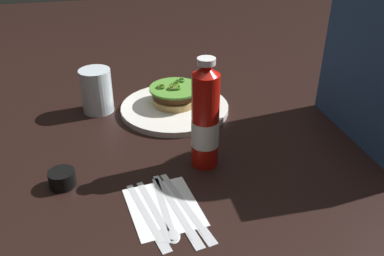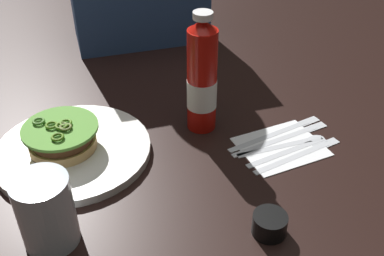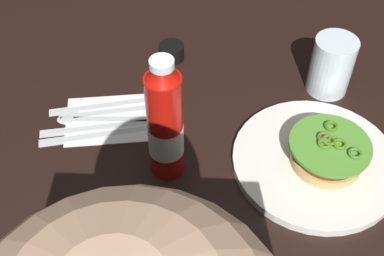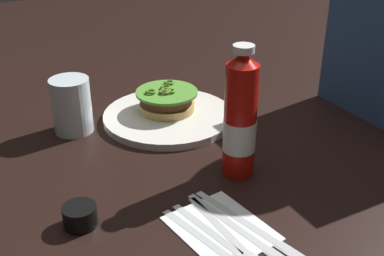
# 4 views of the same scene
# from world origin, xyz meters

# --- Properties ---
(ground_plane) EXTENTS (3.00, 3.00, 0.00)m
(ground_plane) POSITION_xyz_m (0.00, 0.00, 0.00)
(ground_plane) COLOR black
(dinner_plate) EXTENTS (0.29, 0.29, 0.02)m
(dinner_plate) POSITION_xyz_m (-0.13, 0.08, 0.01)
(dinner_plate) COLOR silver
(dinner_plate) RESTS_ON ground_plane
(burger_sandwich) EXTENTS (0.14, 0.14, 0.05)m
(burger_sandwich) POSITION_xyz_m (-0.15, 0.08, 0.04)
(burger_sandwich) COLOR tan
(burger_sandwich) RESTS_ON dinner_plate
(ketchup_bottle) EXTENTS (0.06, 0.06, 0.24)m
(ketchup_bottle) POSITION_xyz_m (0.12, 0.10, 0.11)
(ketchup_bottle) COLOR #BC120B
(ketchup_bottle) RESTS_ON ground_plane
(water_glass) EXTENTS (0.08, 0.08, 0.12)m
(water_glass) POSITION_xyz_m (-0.18, -0.12, 0.06)
(water_glass) COLOR silver
(water_glass) RESTS_ON ground_plane
(condiment_cup) EXTENTS (0.05, 0.05, 0.03)m
(condiment_cup) POSITION_xyz_m (0.13, -0.20, 0.02)
(condiment_cup) COLOR black
(condiment_cup) RESTS_ON ground_plane
(napkin) EXTENTS (0.17, 0.14, 0.00)m
(napkin) POSITION_xyz_m (0.24, -0.01, 0.00)
(napkin) COLOR white
(napkin) RESTS_ON ground_plane
(steak_knife) EXTENTS (0.19, 0.06, 0.00)m
(steak_knife) POSITION_xyz_m (0.27, -0.04, 0.00)
(steak_knife) COLOR silver
(steak_knife) RESTS_ON napkin
(fork_utensil) EXTENTS (0.18, 0.05, 0.00)m
(fork_utensil) POSITION_xyz_m (0.26, -0.03, 0.00)
(fork_utensil) COLOR silver
(fork_utensil) RESTS_ON napkin
(spoon_utensil) EXTENTS (0.18, 0.03, 0.00)m
(spoon_utensil) POSITION_xyz_m (0.27, -0.01, 0.00)
(spoon_utensil) COLOR silver
(spoon_utensil) RESTS_ON napkin
(butter_knife) EXTENTS (0.22, 0.06, 0.00)m
(butter_knife) POSITION_xyz_m (0.27, 0.01, 0.00)
(butter_knife) COLOR silver
(butter_knife) RESTS_ON napkin
(table_knife) EXTENTS (0.22, 0.07, 0.00)m
(table_knife) POSITION_xyz_m (0.26, 0.03, 0.00)
(table_knife) COLOR silver
(table_knife) RESTS_ON napkin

